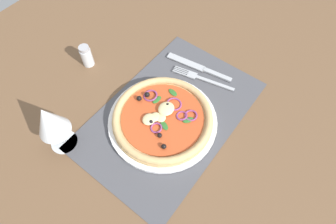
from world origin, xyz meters
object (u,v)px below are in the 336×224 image
at_px(knife, 198,67).
at_px(pepper_shaker, 86,56).
at_px(wine_glass, 49,121).
at_px(pizza, 161,117).
at_px(fork, 200,78).
at_px(plate, 161,120).

bearing_deg(knife, pepper_shaker, 25.48).
bearing_deg(wine_glass, knife, -17.83).
xyz_separation_m(pizza, knife, (0.20, 0.03, -0.02)).
xyz_separation_m(fork, knife, (0.03, 0.03, 0.00)).
bearing_deg(knife, pizza, 88.41).
relative_size(plate, fork, 1.53).
relative_size(fork, knife, 0.89).
bearing_deg(fork, pizza, 77.18).
distance_m(plate, knife, 0.21).
xyz_separation_m(pizza, wine_glass, (-0.19, 0.15, 0.08)).
xyz_separation_m(fork, wine_glass, (-0.36, 0.15, 0.10)).
xyz_separation_m(plate, pepper_shaker, (0.03, 0.29, 0.02)).
bearing_deg(wine_glass, plate, -38.80).
height_order(fork, knife, knife).
height_order(knife, wine_glass, wine_glass).
distance_m(knife, pepper_shaker, 0.32).
relative_size(pizza, knife, 1.25).
xyz_separation_m(wine_glass, pepper_shaker, (0.21, 0.14, -0.07)).
xyz_separation_m(plate, wine_glass, (-0.19, 0.15, 0.09)).
bearing_deg(knife, wine_glass, 63.49).
xyz_separation_m(fork, pepper_shaker, (-0.15, 0.29, 0.03)).
distance_m(pizza, knife, 0.21).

